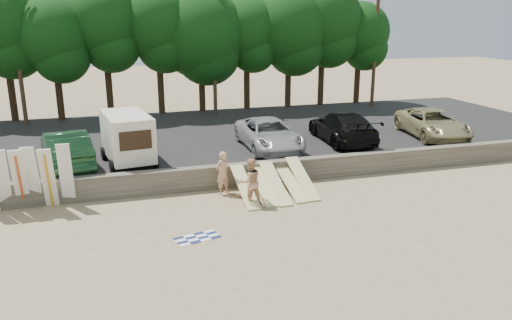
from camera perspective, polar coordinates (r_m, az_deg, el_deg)
The scene contains 25 objects.
ground at distance 19.31m, azimuth -0.34°, elevation -5.79°, with size 120.00×120.00×0.00m, color tan.
seawall at distance 21.87m, azimuth -2.56°, elevation -1.74°, with size 44.00×0.50×1.00m, color #6B6356.
parking_lot at distance 28.97m, azimuth -6.19°, elevation 2.36°, with size 44.00×14.50×0.70m, color #282828.
treeline at distance 35.14m, azimuth -8.40°, elevation 14.68°, with size 32.42×6.17×9.06m.
utility_poles at distance 33.97m, azimuth -4.82°, elevation 13.10°, with size 25.80×0.26×9.00m.
box_trailer at distance 23.30m, azimuth -14.50°, elevation 2.67°, with size 2.49×3.84×2.30m.
car_1 at distance 23.63m, azimuth -20.88°, elevation 1.17°, with size 1.77×5.07×1.67m, color #13361B.
car_2 at distance 25.24m, azimuth 1.49°, elevation 2.96°, with size 2.49×5.40×1.50m, color #A4A4A9.
car_3 at distance 27.01m, azimuth 9.83°, elevation 3.74°, with size 2.28×5.62×1.63m, color black.
car_4 at distance 29.46m, azimuth 19.53°, elevation 3.96°, with size 2.52×5.47×1.52m, color #988F61.
surfboard_upright_1 at distance 21.04m, azimuth -27.01°, elevation -2.10°, with size 0.50×0.06×2.60m, color white.
surfboard_upright_2 at distance 20.94m, azimuth -25.38°, elevation -2.01°, with size 0.50×0.06×2.60m, color white.
surfboard_upright_3 at distance 20.92m, azimuth -24.20°, elevation -1.81°, with size 0.50×0.06×2.60m, color white.
surfboard_upright_4 at distance 20.62m, azimuth -22.64°, elevation -1.94°, with size 0.50×0.06×2.60m, color white.
surfboard_upright_5 at distance 20.74m, azimuth -20.88°, elevation -1.55°, with size 0.50×0.06×2.60m, color white.
surfboard_low_0 at distance 20.38m, azimuth -1.28°, elevation -3.04°, with size 0.56×3.00×0.07m, color beige.
surfboard_low_1 at distance 20.72m, azimuth 0.75°, elevation -2.85°, with size 0.56×3.00×0.07m, color beige.
surfboard_low_2 at distance 20.75m, azimuth 2.20°, elevation -2.62°, with size 0.56×3.00×0.07m, color beige.
surfboard_low_3 at distance 21.21m, azimuth 3.98°, elevation -2.58°, with size 0.56×3.00×0.07m, color beige.
surfboard_low_4 at distance 21.35m, azimuth 5.33°, elevation -2.07°, with size 0.56×3.00×0.07m, color beige.
beachgoer_a at distance 20.82m, azimuth -3.86°, elevation -1.48°, with size 0.67×0.44×1.85m, color tan.
beachgoer_b at distance 19.56m, azimuth -0.67°, elevation -2.51°, with size 0.93×0.72×1.91m, color tan.
cooler at distance 21.37m, azimuth 0.05°, elevation -3.12°, with size 0.38×0.30×0.32m, color #268C3A.
gear_bag at distance 21.67m, azimuth 0.21°, elevation -2.98°, with size 0.30×0.25×0.22m, color #C57017.
beach_towel at distance 17.16m, azimuth -6.74°, elevation -8.81°, with size 1.50×1.50×0.00m, color white.
Camera 1 is at (-5.02, -17.19, 7.23)m, focal length 35.00 mm.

